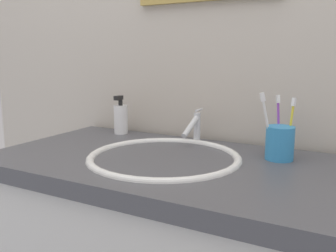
# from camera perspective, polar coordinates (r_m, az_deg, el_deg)

# --- Properties ---
(tiled_wall_back) EXTENTS (2.24, 0.04, 2.40)m
(tiled_wall_back) POSITION_cam_1_polar(r_m,az_deg,el_deg) (1.34, 6.36, 14.15)
(tiled_wall_back) COLOR beige
(tiled_wall_back) RESTS_ON ground
(sink_basin) EXTENTS (0.46, 0.46, 0.10)m
(sink_basin) POSITION_cam_1_polar(r_m,az_deg,el_deg) (1.10, -0.75, -6.46)
(sink_basin) COLOR white
(sink_basin) RESTS_ON vanity_counter
(faucet) EXTENTS (0.02, 0.15, 0.11)m
(faucet) POSITION_cam_1_polar(r_m,az_deg,el_deg) (1.26, 4.03, -0.03)
(faucet) COLOR silver
(faucet) RESTS_ON sink_basin
(toothbrush_cup) EXTENTS (0.08, 0.08, 0.10)m
(toothbrush_cup) POSITION_cam_1_polar(r_m,az_deg,el_deg) (1.10, 17.06, -2.56)
(toothbrush_cup) COLOR #338CCC
(toothbrush_cup) RESTS_ON vanity_counter
(toothbrush_yellow) EXTENTS (0.02, 0.04, 0.17)m
(toothbrush_yellow) POSITION_cam_1_polar(r_m,az_deg,el_deg) (1.12, 18.63, 0.38)
(toothbrush_yellow) COLOR yellow
(toothbrush_yellow) RESTS_ON toothbrush_cup
(toothbrush_white) EXTENTS (0.05, 0.03, 0.19)m
(toothbrush_white) POSITION_cam_1_polar(r_m,az_deg,el_deg) (1.07, 15.18, 0.67)
(toothbrush_white) COLOR white
(toothbrush_white) RESTS_ON toothbrush_cup
(toothbrush_purple) EXTENTS (0.03, 0.04, 0.18)m
(toothbrush_purple) POSITION_cam_1_polar(r_m,az_deg,el_deg) (1.13, 16.87, 0.76)
(toothbrush_purple) COLOR purple
(toothbrush_purple) RESTS_ON toothbrush_cup
(soap_dispenser) EXTENTS (0.05, 0.06, 0.15)m
(soap_dispenser) POSITION_cam_1_polar(r_m,az_deg,el_deg) (1.42, -7.39, 1.18)
(soap_dispenser) COLOR white
(soap_dispenser) RESTS_ON vanity_counter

